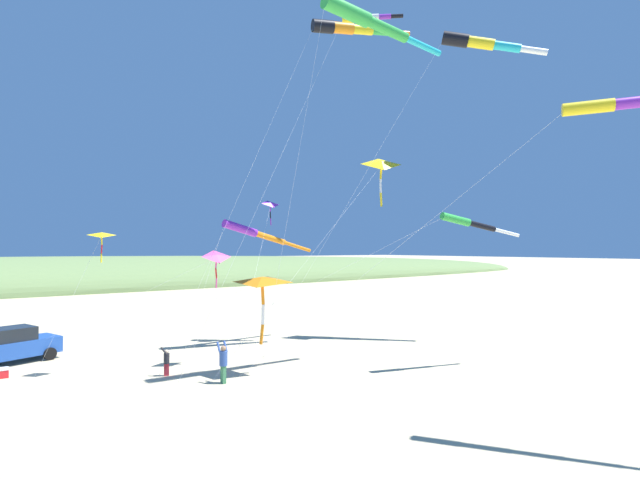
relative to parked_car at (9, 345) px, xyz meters
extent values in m
plane|color=#C6B58C|center=(3.78, 3.13, -0.95)|extent=(600.00, 600.00, 0.00)
ellipsoid|color=#6B844C|center=(-51.22, 3.13, -0.95)|extent=(28.00, 240.00, 9.56)
cube|color=#1E479E|center=(-0.03, 0.09, -0.20)|extent=(3.21, 4.67, 0.84)
cube|color=black|center=(0.08, -0.23, 0.56)|extent=(2.41, 2.98, 0.68)
cylinder|color=black|center=(-1.40, 1.15, -0.62)|extent=(0.43, 0.70, 0.66)
cylinder|color=black|center=(0.33, 1.78, -0.62)|extent=(0.43, 0.70, 0.66)
cube|color=red|center=(2.94, -0.29, -0.77)|extent=(0.60, 0.40, 0.36)
cube|color=white|center=(2.94, -0.29, -0.56)|extent=(0.62, 0.42, 0.06)
cube|color=#3D7F51|center=(9.68, 7.64, -0.57)|extent=(0.30, 0.15, 0.77)
cylinder|color=#335199|center=(9.68, 7.64, 0.14)|extent=(0.36, 0.36, 0.64)
sphere|color=#A37551|center=(9.68, 7.64, 0.58)|extent=(0.24, 0.24, 0.24)
cylinder|color=#335199|center=(9.52, 7.49, 0.62)|extent=(0.39, 0.10, 0.48)
cylinder|color=#335199|center=(9.52, 7.80, 0.62)|extent=(0.39, 0.10, 0.48)
cube|color=#B72833|center=(7.03, 5.95, -0.67)|extent=(0.15, 0.24, 0.57)
cylinder|color=#232328|center=(7.03, 5.95, -0.15)|extent=(0.31, 0.31, 0.47)
sphere|color=beige|center=(7.03, 5.95, 0.18)|extent=(0.18, 0.18, 0.18)
cylinder|color=#232328|center=(7.12, 5.82, 0.21)|extent=(0.12, 0.30, 0.36)
cylinder|color=#232328|center=(6.89, 5.86, 0.21)|extent=(0.12, 0.30, 0.36)
pyramid|color=orange|center=(9.42, 9.70, 3.53)|extent=(2.50, 2.51, 0.53)
cylinder|color=black|center=(9.41, 9.71, 3.41)|extent=(1.37, 1.33, 0.41)
cylinder|color=orange|center=(9.39, 9.75, 2.83)|extent=(0.23, 0.27, 0.97)
cylinder|color=white|center=(9.32, 9.80, 1.87)|extent=(0.30, 0.22, 0.98)
cylinder|color=orange|center=(9.20, 9.81, 0.91)|extent=(0.30, 0.21, 0.98)
cylinder|color=white|center=(4.33, 5.66, 1.19)|extent=(10.15, 8.11, 4.29)
cylinder|color=black|center=(8.96, 24.57, 19.11)|extent=(1.95, 1.92, 1.25)
cylinder|color=yellow|center=(10.15, 25.70, 18.72)|extent=(1.81, 1.77, 1.10)
cylinder|color=#1EB7C6|center=(11.35, 26.83, 18.33)|extent=(1.67, 1.63, 0.94)
cylinder|color=white|center=(12.54, 27.96, 17.94)|extent=(1.53, 1.48, 0.78)
cylinder|color=white|center=(7.86, 17.19, 9.07)|extent=(1.02, 13.63, 20.04)
pyramid|color=yellow|center=(6.15, 20.41, 10.74)|extent=(2.05, 2.36, 0.95)
cylinder|color=black|center=(6.09, 20.45, 10.64)|extent=(1.34, 0.75, 1.05)
cylinder|color=yellow|center=(6.09, 20.41, 10.09)|extent=(0.18, 0.23, 0.92)
cylinder|color=white|center=(6.10, 20.37, 9.18)|extent=(0.24, 0.23, 0.92)
cylinder|color=yellow|center=(6.11, 20.40, 8.27)|extent=(0.22, 0.28, 0.93)
cylinder|color=white|center=(7.65, 13.86, 4.81)|extent=(3.12, 13.17, 11.53)
pyramid|color=yellow|center=(5.13, 3.44, 5.69)|extent=(0.78, 1.03, 0.30)
cylinder|color=black|center=(5.12, 3.44, 5.64)|extent=(0.79, 0.19, 0.30)
cylinder|color=yellow|center=(5.11, 3.46, 5.38)|extent=(0.11, 0.12, 0.42)
cylinder|color=red|center=(5.07, 3.46, 4.97)|extent=(0.12, 0.10, 0.43)
cylinder|color=yellow|center=(5.08, 3.45, 4.55)|extent=(0.13, 0.09, 0.43)
cylinder|color=white|center=(5.11, 2.06, 2.33)|extent=(0.02, 2.78, 6.56)
cylinder|color=yellow|center=(22.01, 14.41, 9.40)|extent=(1.41, 1.15, 0.43)
cylinder|color=white|center=(15.56, 11.05, 4.17)|extent=(11.74, 5.91, 10.24)
cylinder|color=green|center=(14.31, 17.73, 6.43)|extent=(0.78, 1.68, 0.68)
cylinder|color=black|center=(14.70, 19.24, 6.13)|extent=(0.68, 1.63, 0.57)
cylinder|color=white|center=(15.10, 20.75, 5.83)|extent=(0.57, 1.59, 0.47)
cylinder|color=white|center=(9.16, 11.69, 2.76)|extent=(9.91, 10.57, 7.44)
pyramid|color=purple|center=(2.74, 13.89, 7.92)|extent=(0.65, 1.02, 0.46)
cylinder|color=black|center=(2.71, 13.89, 7.87)|extent=(0.73, 0.08, 0.53)
cylinder|color=purple|center=(2.71, 13.86, 7.61)|extent=(0.10, 0.13, 0.45)
cylinder|color=black|center=(2.73, 13.85, 7.17)|extent=(0.12, 0.11, 0.44)
cylinder|color=purple|center=(2.74, 13.88, 6.73)|extent=(0.09, 0.11, 0.45)
cylinder|color=white|center=(5.77, 11.19, 3.44)|extent=(6.13, 5.40, 8.79)
cylinder|color=purple|center=(3.15, 11.53, 6.23)|extent=(0.81, 2.42, 1.03)
cylinder|color=orange|center=(2.85, 13.77, 5.68)|extent=(0.67, 2.37, 0.90)
cylinder|color=orange|center=(2.56, 16.01, 5.14)|extent=(0.53, 2.32, 0.77)
cylinder|color=white|center=(3.97, 8.93, 2.71)|extent=(1.36, 2.97, 7.33)
cylinder|color=yellow|center=(5.49, 18.11, 20.10)|extent=(0.93, 0.98, 0.57)
cylinder|color=orange|center=(5.98, 18.73, 20.12)|extent=(0.87, 0.93, 0.50)
cylinder|color=white|center=(6.46, 19.36, 20.14)|extent=(0.81, 0.88, 0.42)
cylinder|color=purple|center=(6.95, 19.99, 20.16)|extent=(0.75, 0.83, 0.34)
cylinder|color=black|center=(7.43, 20.61, 20.18)|extent=(0.69, 0.78, 0.27)
cylinder|color=white|center=(6.99, 11.85, 9.50)|extent=(3.50, 11.89, 20.90)
cylinder|color=green|center=(12.14, 12.68, 16.13)|extent=(0.76, 2.60, 0.90)
cylinder|color=green|center=(12.19, 15.21, 15.93)|extent=(0.57, 2.58, 0.71)
cylinder|color=#1EB7C6|center=(12.24, 17.74, 15.74)|extent=(0.37, 2.56, 0.51)
cylinder|color=white|center=(11.34, 10.18, 7.55)|extent=(1.56, 2.47, 17.00)
cylinder|color=black|center=(6.43, 15.38, 18.43)|extent=(1.13, 1.52, 0.86)
cylinder|color=orange|center=(6.81, 16.63, 18.52)|extent=(1.02, 1.48, 0.75)
cylinder|color=yellow|center=(7.19, 17.87, 18.61)|extent=(0.92, 1.44, 0.65)
cylinder|color=green|center=(7.56, 19.11, 18.70)|extent=(0.82, 1.40, 0.54)
cylinder|color=orange|center=(7.94, 20.35, 18.79)|extent=(0.71, 1.36, 0.43)
cylinder|color=white|center=(6.54, 10.23, 8.62)|extent=(0.60, 9.08, 19.14)
pyramid|color=#EF4C93|center=(6.52, 8.64, 4.62)|extent=(0.70, 1.17, 0.58)
cylinder|color=black|center=(6.48, 8.64, 4.56)|extent=(0.82, 0.05, 0.67)
cylinder|color=#EF4C93|center=(6.45, 8.63, 4.25)|extent=(0.16, 0.14, 0.53)
cylinder|color=red|center=(6.42, 8.64, 3.73)|extent=(0.12, 0.16, 0.53)
cylinder|color=#EF4C93|center=(6.40, 8.66, 3.22)|extent=(0.13, 0.13, 0.52)
cylinder|color=white|center=(2.62, 4.20, 1.79)|extent=(7.72, 8.89, 5.48)
camera|label=1|loc=(28.87, -0.67, 4.99)|focal=25.90mm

